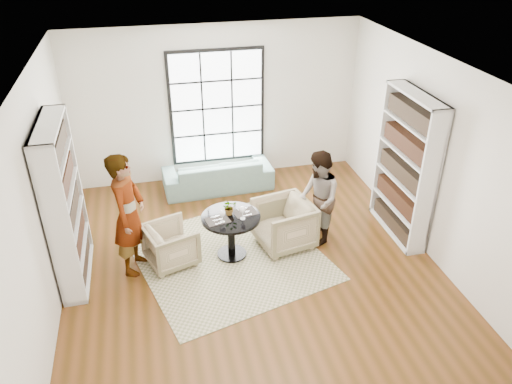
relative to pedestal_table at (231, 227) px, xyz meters
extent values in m
plane|color=brown|center=(0.26, -0.25, -0.52)|extent=(6.00, 6.00, 0.00)
plane|color=silver|center=(0.26, 2.75, 0.98)|extent=(5.50, 0.00, 5.50)
plane|color=silver|center=(-2.49, -0.25, 0.98)|extent=(0.00, 6.00, 6.00)
plane|color=silver|center=(3.01, -0.25, 0.98)|extent=(0.00, 6.00, 6.00)
plane|color=silver|center=(0.26, -3.25, 0.98)|extent=(5.50, 0.00, 5.50)
plane|color=white|center=(0.26, -0.25, 2.48)|extent=(6.00, 6.00, 0.00)
cube|color=black|center=(0.26, 2.73, 0.93)|extent=(1.82, 0.06, 2.22)
cube|color=white|center=(0.26, 2.69, 0.93)|extent=(1.70, 0.02, 2.10)
cube|color=#BBAD8C|center=(-0.04, -0.06, -0.51)|extent=(3.25, 3.25, 0.01)
cylinder|color=black|center=(0.00, 0.00, -0.50)|extent=(0.46, 0.46, 0.04)
cylinder|color=black|center=(0.00, 0.00, -0.17)|extent=(0.11, 0.11, 0.64)
cylinder|color=black|center=(0.00, 0.00, 0.18)|extent=(0.90, 0.90, 0.04)
imported|color=gray|center=(0.15, 2.20, -0.22)|extent=(2.10, 0.90, 0.60)
imported|color=tan|center=(-0.92, 0.03, -0.20)|extent=(0.90, 0.88, 0.65)
imported|color=tan|center=(0.87, 0.10, -0.14)|extent=(0.99, 0.98, 0.77)
imported|color=gray|center=(-1.47, 0.03, 0.42)|extent=(0.66, 0.80, 1.89)
imported|color=gray|center=(1.42, 0.10, 0.26)|extent=(0.67, 0.82, 1.56)
cube|color=black|center=(-0.21, -0.06, 0.20)|extent=(0.38, 0.32, 0.01)
cube|color=black|center=(0.23, 0.06, 0.20)|extent=(0.38, 0.32, 0.01)
cylinder|color=silver|center=(-0.15, -0.12, 0.20)|extent=(0.07, 0.07, 0.01)
cylinder|color=silver|center=(-0.15, -0.12, 0.26)|extent=(0.01, 0.01, 0.11)
sphere|color=maroon|center=(-0.15, -0.12, 0.34)|extent=(0.08, 0.08, 0.08)
ellipsoid|color=white|center=(-0.15, -0.12, 0.34)|extent=(0.09, 0.09, 0.10)
cylinder|color=silver|center=(0.16, -0.11, 0.20)|extent=(0.08, 0.08, 0.01)
cylinder|color=silver|center=(0.16, -0.11, 0.26)|extent=(0.01, 0.01, 0.12)
sphere|color=maroon|center=(0.16, -0.11, 0.36)|extent=(0.09, 0.09, 0.09)
ellipsoid|color=white|center=(0.16, -0.11, 0.36)|extent=(0.10, 0.10, 0.11)
imported|color=gray|center=(0.00, 0.08, 0.31)|extent=(0.23, 0.20, 0.24)
camera|label=1|loc=(-1.06, -6.24, 4.22)|focal=35.00mm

